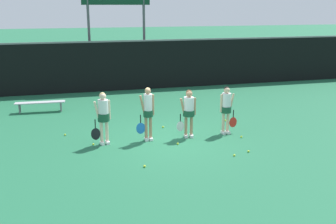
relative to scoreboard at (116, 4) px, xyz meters
name	(u,v)px	position (x,y,z in m)	size (l,w,h in m)	color
ground_plane	(167,139)	(0.31, -9.33, -4.47)	(140.00, 140.00, 0.00)	#216642
fence_windscreen	(127,65)	(0.31, -1.00, -3.13)	(60.00, 0.08, 2.64)	black
scoreboard	(116,4)	(0.00, 0.00, 0.00)	(3.63, 0.15, 5.71)	#515156
bench_courtside	(40,103)	(-3.98, -4.51, -4.08)	(2.07, 0.45, 0.44)	#B2B2B7
player_0	(103,114)	(-1.78, -9.24, -3.44)	(0.66, 0.38, 1.73)	beige
player_1	(148,110)	(-0.31, -9.24, -3.41)	(0.62, 0.32, 1.81)	tan
player_2	(189,109)	(1.10, -9.28, -3.47)	(0.67, 0.40, 1.66)	tan
player_3	(226,106)	(2.49, -9.25, -3.47)	(0.65, 0.36, 1.69)	beige
tennis_ball_0	(163,127)	(0.51, -8.05, -4.43)	(0.07, 0.07, 0.07)	#CCE033
tennis_ball_1	(241,137)	(2.83, -9.84, -4.43)	(0.07, 0.07, 0.07)	#CCE033
tennis_ball_2	(145,166)	(-0.90, -11.49, -4.43)	(0.07, 0.07, 0.07)	#CCE033
tennis_ball_3	(178,144)	(0.52, -9.94, -4.43)	(0.07, 0.07, 0.07)	#CCE033
tennis_ball_4	(234,155)	(1.88, -11.36, -4.43)	(0.07, 0.07, 0.07)	#CCE033
tennis_ball_5	(93,144)	(-2.15, -9.28, -4.43)	(0.07, 0.07, 0.07)	#CCE033
tennis_ball_6	(65,135)	(-3.02, -8.04, -4.43)	(0.07, 0.07, 0.07)	#CCE033
tennis_ball_7	(225,120)	(3.09, -7.85, -4.43)	(0.07, 0.07, 0.07)	#CCE033
tennis_ball_8	(248,151)	(2.45, -11.17, -4.43)	(0.07, 0.07, 0.07)	#CCE033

